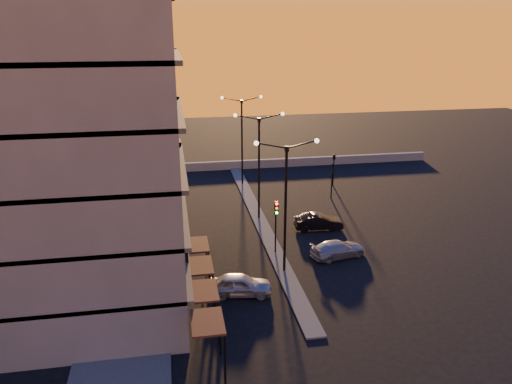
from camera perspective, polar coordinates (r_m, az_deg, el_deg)
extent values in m
plane|color=black|center=(35.64, 3.24, -9.06)|extent=(120.00, 120.00, 0.00)
cube|color=#4B4A48|center=(38.52, -13.70, -7.25)|extent=(5.00, 40.00, 0.12)
cube|color=#4B4A48|center=(44.49, 0.33, -3.01)|extent=(1.20, 36.00, 0.12)
cube|color=slate|center=(59.60, -0.52, 3.21)|extent=(44.00, 0.50, 1.00)
cylinder|color=slate|center=(33.50, -21.64, 10.41)|extent=(14.00, 14.00, 25.00)
cube|color=slate|center=(28.67, -23.48, 8.92)|extent=(14.00, 10.00, 25.00)
cylinder|color=black|center=(36.53, -19.56, -6.68)|extent=(14.16, 14.16, 2.40)
cube|color=black|center=(31.46, -8.02, -5.91)|extent=(0.15, 3.20, 1.20)
cylinder|color=black|center=(33.75, 3.38, -2.31)|extent=(0.18, 0.18, 9.00)
cube|color=black|center=(32.41, 3.53, 4.95)|extent=(0.25, 0.25, 0.35)
sphere|color=#FFE5B2|center=(31.91, 0.03, 5.60)|extent=(0.32, 0.32, 0.32)
sphere|color=#FFE5B2|center=(32.82, 6.96, 5.84)|extent=(0.32, 0.32, 0.32)
cylinder|color=black|center=(43.02, 0.34, 2.48)|extent=(0.18, 0.18, 9.00)
cube|color=black|center=(41.97, 0.35, 8.24)|extent=(0.25, 0.25, 0.35)
sphere|color=#FFE5B2|center=(41.59, -2.39, 8.75)|extent=(0.32, 0.32, 0.32)
sphere|color=#FFE5B2|center=(42.29, 3.06, 8.92)|extent=(0.32, 0.32, 0.32)
cylinder|color=black|center=(52.55, -1.61, 5.54)|extent=(0.18, 0.18, 9.00)
cube|color=black|center=(51.70, -1.66, 10.29)|extent=(0.25, 0.25, 0.35)
sphere|color=#FFE5B2|center=(51.39, -3.91, 10.71)|extent=(0.32, 0.32, 0.32)
sphere|color=#FFE5B2|center=(51.96, 0.56, 10.84)|extent=(0.32, 0.32, 0.32)
cylinder|color=black|center=(37.57, 2.25, -4.79)|extent=(0.12, 0.12, 3.20)
cube|color=black|center=(36.59, 2.35, -1.82)|extent=(0.28, 0.16, 1.00)
sphere|color=#FF0C05|center=(36.37, 2.39, -1.36)|extent=(0.20, 0.20, 0.20)
sphere|color=orange|center=(36.50, 2.38, -1.87)|extent=(0.20, 0.20, 0.20)
sphere|color=#0CFF26|center=(36.62, 2.38, -2.38)|extent=(0.20, 0.20, 0.20)
cylinder|color=black|center=(49.59, 8.64, 0.77)|extent=(0.12, 0.12, 2.80)
imported|color=black|center=(49.06, 8.74, 2.77)|extent=(0.13, 0.16, 0.80)
cylinder|color=black|center=(53.66, 8.83, 2.18)|extent=(0.12, 0.12, 2.80)
imported|color=black|center=(53.18, 8.93, 4.03)|extent=(0.42, 1.99, 0.80)
imported|color=#ABADB3|center=(32.56, -1.84, -10.54)|extent=(4.30, 2.27, 1.40)
imported|color=black|center=(42.47, 7.15, -3.39)|extent=(4.14, 1.71, 1.33)
imported|color=#9CA0A3|center=(37.91, 9.38, -6.45)|extent=(4.53, 2.60, 1.24)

